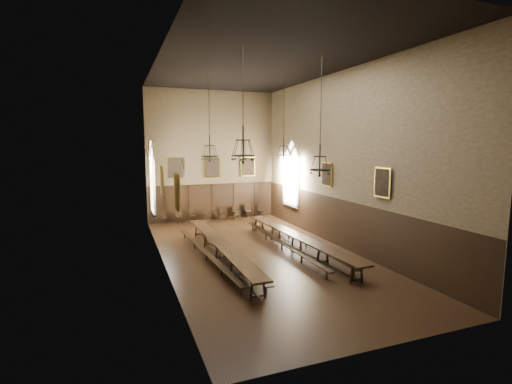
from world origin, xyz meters
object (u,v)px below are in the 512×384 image
table_left (221,251)px  chair_1 (180,219)px  chair_4 (223,216)px  chandelier_back_left (210,151)px  bench_right_outer (306,244)px  chandelier_back_right (284,149)px  bench_left_inner (230,249)px  chair_5 (236,215)px  chair_6 (248,213)px  chandelier_front_left (243,149)px  chair_2 (192,218)px  chandelier_front_right (320,163)px  chair_3 (207,217)px  bench_right_inner (282,245)px  chair_7 (261,213)px  chair_0 (164,220)px  table_right (296,243)px

table_left → chair_1: (-0.52, 8.79, -0.15)m
chair_4 → chandelier_back_left: (-2.38, -6.18, 4.71)m
bench_right_outer → chandelier_back_right: (-0.30, 2.18, 4.78)m
chandelier_back_left → table_left: bearing=-93.7°
chair_1 → chandelier_back_left: size_ratio=0.19×
chair_4 → bench_left_inner: bearing=-89.0°
chair_5 → chair_4: bearing=179.3°
table_left → bench_right_outer: bearing=2.8°
chair_6 → chandelier_front_left: chandelier_front_left is taller
chair_2 → chandelier_front_right: 12.28m
chair_3 → chandelier_front_right: (2.47, -10.93, 4.28)m
bench_right_inner → chair_2: size_ratio=10.52×
table_left → chandelier_front_left: size_ratio=2.47×
bench_right_inner → table_left: bearing=-171.8°
chair_7 → chandelier_front_left: (-5.18, -11.32, 4.88)m
chair_4 → chair_7: (2.89, 0.00, 0.00)m
chair_2 → chair_4: (2.19, 0.04, 0.01)m
chair_4 → chandelier_front_left: 12.54m
chair_3 → chandelier_front_right: chandelier_front_right is taller
chair_1 → chair_3: bearing=-9.4°
bench_left_inner → chandelier_front_left: chandelier_front_left is taller
bench_right_outer → chandelier_front_right: chandelier_front_right is taller
chair_0 → chair_2: 1.93m
chair_2 → chair_6: size_ratio=0.89×
chair_0 → chair_4: bearing=-8.4°
chair_7 → chandelier_front_right: 11.91m
bench_right_inner → bench_left_inner: bearing=-179.9°
chandelier_front_right → chair_3: bearing=102.7°
chandelier_front_left → chandelier_front_right: (3.58, 0.31, -0.63)m
chandelier_back_left → chair_2: bearing=88.3°
chair_3 → chandelier_back_right: (2.86, -6.37, 4.78)m
chair_6 → chair_7: (1.01, 0.00, -0.02)m
chair_6 → chandelier_back_left: size_ratio=0.23×
chair_3 → chair_5: (2.13, -0.01, 0.03)m
chair_3 → chair_4: bearing=1.1°
bench_right_inner → chair_1: (-3.81, 8.32, -0.01)m
bench_left_inner → chandelier_front_left: size_ratio=2.51×
table_left → bench_left_inner: 0.74m
chandelier_front_left → chair_7: bearing=65.4°
bench_right_outer → chair_3: size_ratio=10.79×
table_right → bench_left_inner: size_ratio=0.98×
bench_right_outer → chair_1: chair_1 is taller
chair_7 → chair_0: bearing=179.7°
chair_5 → table_right: bearing=-82.4°
chair_3 → chandelier_back_left: bearing=-103.9°
chair_5 → chandelier_back_right: 7.98m
bench_right_outer → chair_0: bearing=125.4°
chandelier_back_left → chandelier_back_right: bearing=-3.8°
table_right → bench_left_inner: bearing=173.8°
chair_1 → chair_5: size_ratio=0.90×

